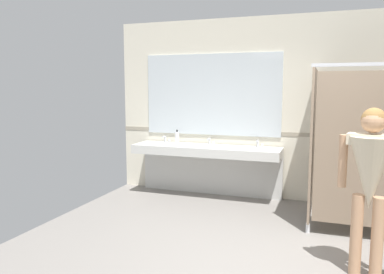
# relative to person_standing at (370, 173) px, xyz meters

# --- Properties ---
(wall_back) EXTENTS (6.20, 0.12, 2.88)m
(wall_back) POSITION_rel_person_standing_xyz_m (-0.74, 2.41, 0.44)
(wall_back) COLOR beige
(wall_back) RESTS_ON ground_plane
(wall_back_tile_band) EXTENTS (6.20, 0.01, 0.06)m
(wall_back_tile_band) POSITION_rel_person_standing_xyz_m (-0.74, 2.35, 0.05)
(wall_back_tile_band) COLOR #9E937F
(wall_back_tile_band) RESTS_ON wall_back
(vanity_counter) EXTENTS (2.40, 0.58, 0.96)m
(vanity_counter) POSITION_rel_person_standing_xyz_m (-2.22, 2.13, -0.38)
(vanity_counter) COLOR silver
(vanity_counter) RESTS_ON ground_plane
(mirror_panel) EXTENTS (2.30, 0.02, 1.33)m
(mirror_panel) POSITION_rel_person_standing_xyz_m (-2.22, 2.34, 0.66)
(mirror_panel) COLOR silver
(mirror_panel) RESTS_ON wall_back
(person_standing) EXTENTS (0.55, 0.47, 1.59)m
(person_standing) POSITION_rel_person_standing_xyz_m (0.00, 0.00, 0.00)
(person_standing) COLOR tan
(person_standing) RESTS_ON ground_plane
(soap_dispenser) EXTENTS (0.07, 0.07, 0.22)m
(soap_dispenser) POSITION_rel_person_standing_xyz_m (-2.78, 2.22, -0.06)
(soap_dispenser) COLOR white
(soap_dispenser) RESTS_ON vanity_counter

